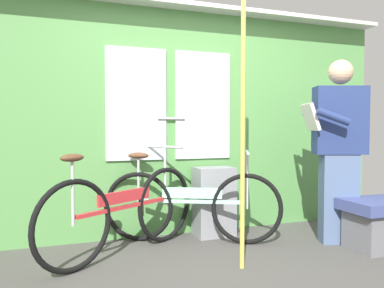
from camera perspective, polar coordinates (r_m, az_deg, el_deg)
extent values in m
cube|color=#474442|center=(3.12, 7.14, -18.54)|extent=(5.54, 4.03, 0.04)
cube|color=#56934C|center=(4.04, -0.62, 3.08)|extent=(4.54, 0.08, 2.28)
cube|color=silver|center=(3.85, -8.17, 5.81)|extent=(0.60, 0.02, 1.10)
cube|color=silver|center=(4.05, 1.63, 5.67)|extent=(0.60, 0.02, 1.10)
cylinder|color=#B2B2B7|center=(3.91, -3.06, 3.77)|extent=(0.28, 0.02, 0.02)
cube|color=silver|center=(4.12, -0.15, 19.46)|extent=(4.54, 0.28, 0.04)
torus|color=black|center=(3.71, 8.08, -9.42)|extent=(0.62, 0.33, 0.67)
torus|color=black|center=(3.82, -7.85, -9.09)|extent=(0.62, 0.33, 0.67)
cube|color=#9EDBC6|center=(3.72, 0.00, -8.44)|extent=(0.90, 0.46, 0.03)
cube|color=#9EDBC6|center=(3.70, 0.00, -7.21)|extent=(0.53, 0.27, 0.10)
cylinder|color=#B7B7BC|center=(3.77, -7.87, -5.43)|extent=(0.02, 0.02, 0.49)
ellipsoid|color=brown|center=(3.75, -7.90, -1.69)|extent=(0.22, 0.17, 0.06)
cylinder|color=#B7B7BC|center=(3.67, 8.11, -5.34)|extent=(0.02, 0.02, 0.53)
cylinder|color=#B7B7BC|center=(3.64, 8.14, -1.19)|extent=(0.21, 0.41, 0.02)
torus|color=black|center=(3.78, -3.97, -8.85)|extent=(0.63, 0.42, 0.71)
torus|color=black|center=(3.11, -17.08, -11.44)|extent=(0.63, 0.42, 0.71)
cube|color=red|center=(3.41, -9.87, -9.10)|extent=(0.85, 0.55, 0.03)
cube|color=red|center=(3.39, -9.88, -7.60)|extent=(0.50, 0.32, 0.10)
cylinder|color=#B7B7BC|center=(3.06, -17.14, -6.76)|extent=(0.02, 0.02, 0.51)
ellipsoid|color=brown|center=(3.03, -17.20, -1.95)|extent=(0.22, 0.18, 0.06)
cylinder|color=#B7B7BC|center=(3.74, -3.98, -4.68)|extent=(0.02, 0.02, 0.55)
cylinder|color=#B7B7BC|center=(3.71, -3.99, -0.43)|extent=(0.25, 0.39, 0.02)
cube|color=slate|center=(3.97, 20.74, -7.49)|extent=(0.37, 0.28, 0.85)
cube|color=navy|center=(3.91, 20.91, 3.26)|extent=(0.52, 0.35, 0.63)
sphere|color=tan|center=(3.95, 21.02, 9.83)|extent=(0.23, 0.23, 0.23)
cube|color=silver|center=(3.83, 16.98, 3.81)|extent=(0.22, 0.36, 0.26)
cylinder|color=navy|center=(3.66, 20.04, 3.83)|extent=(0.31, 0.17, 0.17)
cylinder|color=navy|center=(4.07, 18.01, 3.71)|extent=(0.31, 0.17, 0.17)
cube|color=gray|center=(3.98, 3.23, -8.42)|extent=(0.39, 0.28, 0.69)
cylinder|color=#C6C14C|center=(3.01, 7.48, 3.26)|extent=(0.04, 0.04, 2.28)
cube|color=#3D477F|center=(3.93, 26.21, -8.03)|extent=(0.70, 0.44, 0.10)
cube|color=slate|center=(3.98, 26.15, -11.22)|extent=(0.60, 0.36, 0.35)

